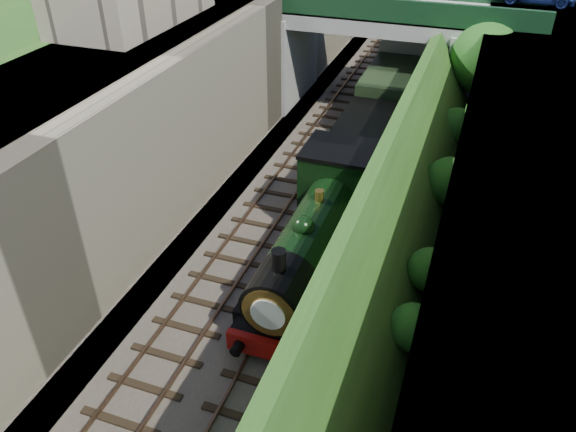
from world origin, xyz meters
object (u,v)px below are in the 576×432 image
at_px(road_bridge, 398,46).
at_px(locomotive, 317,235).
at_px(tender, 363,153).
at_px(tree, 487,60).

relative_size(road_bridge, locomotive, 1.56).
distance_m(locomotive, tender, 7.37).
bearing_deg(tree, road_bridge, 151.33).
xyz_separation_m(tree, locomotive, (-4.71, -13.59, -2.75)).
height_order(tree, tender, tree).
relative_size(locomotive, tender, 1.70).
bearing_deg(tree, locomotive, -109.13).
xyz_separation_m(road_bridge, tender, (0.26, -8.94, -2.46)).
bearing_deg(tree, tender, -127.13).
bearing_deg(road_bridge, tree, -28.67).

